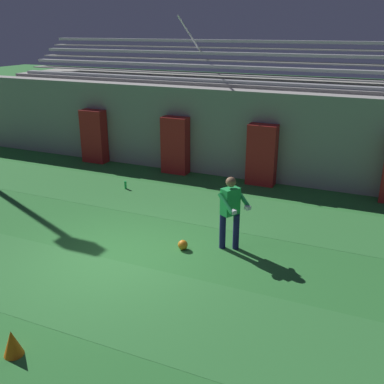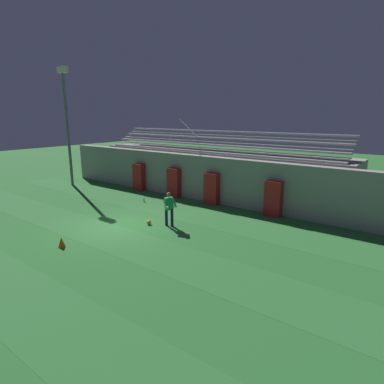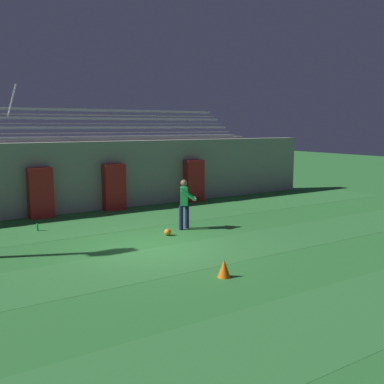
{
  "view_description": "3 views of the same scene",
  "coord_description": "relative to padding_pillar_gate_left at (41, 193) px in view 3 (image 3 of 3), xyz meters",
  "views": [
    {
      "loc": [
        4.9,
        -7.1,
        4.65
      ],
      "look_at": [
        0.93,
        1.88,
        1.02
      ],
      "focal_mm": 42.0,
      "sensor_mm": 36.0,
      "label": 1
    },
    {
      "loc": [
        11.82,
        -9.69,
        5.24
      ],
      "look_at": [
        2.62,
        2.49,
        1.58
      ],
      "focal_mm": 30.0,
      "sensor_mm": 36.0,
      "label": 2
    },
    {
      "loc": [
        -5.78,
        -11.02,
        3.43
      ],
      "look_at": [
        2.17,
        1.18,
        1.28
      ],
      "focal_mm": 42.0,
      "sensor_mm": 36.0,
      "label": 3
    }
  ],
  "objects": [
    {
      "name": "padding_pillar_gate_right",
      "position": [
        2.95,
        0.0,
        0.0
      ],
      "size": [
        0.89,
        0.44,
        1.89
      ],
      "primitive_type": "cube",
      "color": "#B21E1E",
      "rests_on": "ground"
    },
    {
      "name": "soccer_ball",
      "position": [
        2.59,
        -4.99,
        -0.83
      ],
      "size": [
        0.22,
        0.22,
        0.22
      ],
      "primitive_type": "sphere",
      "color": "orange",
      "rests_on": "ground"
    },
    {
      "name": "ground_plane",
      "position": [
        1.48,
        -5.95,
        -0.94
      ],
      "size": [
        80.0,
        80.0,
        0.0
      ],
      "primitive_type": "plane",
      "color": "#2D7533"
    },
    {
      "name": "water_bottle",
      "position": [
        -0.69,
        -2.09,
        -0.82
      ],
      "size": [
        0.07,
        0.07,
        0.24
      ],
      "primitive_type": "cylinder",
      "color": "green",
      "rests_on": "ground"
    },
    {
      "name": "turf_stripe_near",
      "position": [
        1.48,
        -11.95,
        -0.94
      ],
      "size": [
        28.0,
        2.37,
        0.01
      ],
      "primitive_type": "cube",
      "color": "#337A38",
      "rests_on": "ground"
    },
    {
      "name": "bleacher_stand",
      "position": [
        1.48,
        2.54,
        0.55
      ],
      "size": [
        18.0,
        3.35,
        5.03
      ],
      "color": "#999691",
      "rests_on": "ground"
    },
    {
      "name": "traffic_cone",
      "position": [
        1.7,
        -9.11,
        -0.73
      ],
      "size": [
        0.3,
        0.3,
        0.42
      ],
      "primitive_type": "cone",
      "color": "orange",
      "rests_on": "ground"
    },
    {
      "name": "turf_stripe_far",
      "position": [
        1.48,
        -2.47,
        -0.94
      ],
      "size": [
        28.0,
        2.37,
        0.01
      ],
      "primitive_type": "cube",
      "color": "#337A38",
      "rests_on": "ground"
    },
    {
      "name": "goalkeeper",
      "position": [
        3.52,
        -4.52,
        0.01
      ],
      "size": [
        0.71,
        0.73,
        1.67
      ],
      "color": "#19194C",
      "rests_on": "ground"
    },
    {
      "name": "back_wall",
      "position": [
        1.48,
        0.55,
        0.46
      ],
      "size": [
        24.0,
        0.6,
        2.8
      ],
      "primitive_type": "cube",
      "color": "#999691",
      "rests_on": "ground"
    },
    {
      "name": "padding_pillar_gate_left",
      "position": [
        0.0,
        0.0,
        0.0
      ],
      "size": [
        0.89,
        0.44,
        1.89
      ],
      "primitive_type": "cube",
      "color": "#B21E1E",
      "rests_on": "ground"
    },
    {
      "name": "padding_pillar_far_right",
      "position": [
        6.86,
        0.0,
        0.0
      ],
      "size": [
        0.89,
        0.44,
        1.89
      ],
      "primitive_type": "cube",
      "color": "#B21E1E",
      "rests_on": "ground"
    },
    {
      "name": "turf_stripe_mid",
      "position": [
        1.48,
        -7.21,
        -0.94
      ],
      "size": [
        28.0,
        2.37,
        0.01
      ],
      "primitive_type": "cube",
      "color": "#337A38",
      "rests_on": "ground"
    }
  ]
}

